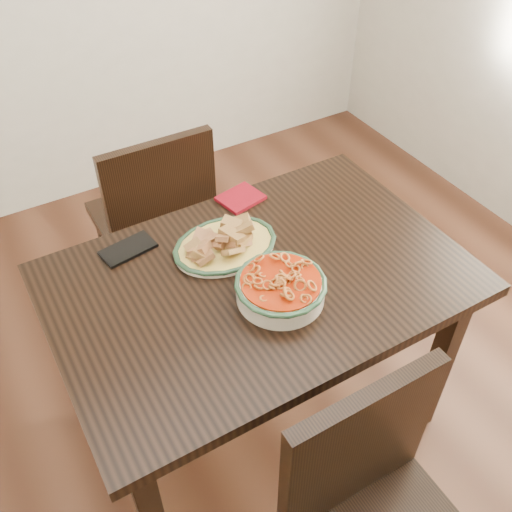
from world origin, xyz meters
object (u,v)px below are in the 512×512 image
chair_far (156,216)px  fish_plate (225,237)px  dining_table (259,299)px  smartphone (128,249)px  noodle_bowl (281,286)px

chair_far → fish_plate: bearing=92.8°
dining_table → smartphone: smartphone is taller
chair_far → fish_plate: size_ratio=2.78×
smartphone → fish_plate: bearing=-37.5°
noodle_bowl → smartphone: size_ratio=1.58×
fish_plate → noodle_bowl: fish_plate is taller
chair_far → fish_plate: chair_far is taller
fish_plate → chair_far: bearing=92.4°
smartphone → chair_far: bearing=51.7°
dining_table → noodle_bowl: noodle_bowl is taller
fish_plate → smartphone: 0.30m
chair_far → smartphone: chair_far is taller
dining_table → fish_plate: bearing=101.2°
dining_table → noodle_bowl: (0.01, -0.10, 0.14)m
dining_table → chair_far: bearing=94.4°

